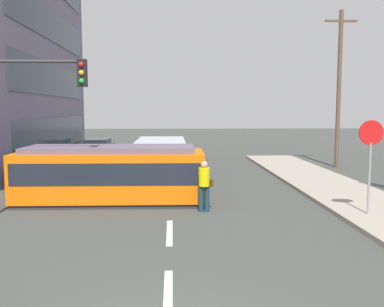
{
  "coord_description": "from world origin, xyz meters",
  "views": [
    {
      "loc": [
        0.1,
        -5.3,
        3.33
      ],
      "look_at": [
        0.79,
        9.82,
        1.77
      ],
      "focal_mm": 39.67,
      "sensor_mm": 36.0,
      "label": 1
    }
  ],
  "objects_px": {
    "city_bus": "(161,154)",
    "utility_pole_mid": "(339,87)",
    "parked_sedan_mid": "(47,170)",
    "streetcar_tram": "(111,173)",
    "stop_sign": "(371,147)",
    "traffic_light_mast": "(29,103)",
    "parked_sedan_furthest": "(98,146)",
    "parked_sedan_far": "(81,155)",
    "pedestrian_crossing": "(204,183)"
  },
  "relations": [
    {
      "from": "city_bus",
      "to": "traffic_light_mast",
      "type": "relative_size",
      "value": 1.13
    },
    {
      "from": "parked_sedan_mid",
      "to": "parked_sedan_furthest",
      "type": "height_order",
      "value": "same"
    },
    {
      "from": "parked_sedan_mid",
      "to": "parked_sedan_furthest",
      "type": "distance_m",
      "value": 12.4
    },
    {
      "from": "streetcar_tram",
      "to": "city_bus",
      "type": "bearing_deg",
      "value": 77.43
    },
    {
      "from": "stop_sign",
      "to": "utility_pole_mid",
      "type": "distance_m",
      "value": 12.25
    },
    {
      "from": "city_bus",
      "to": "stop_sign",
      "type": "relative_size",
      "value": 1.96
    },
    {
      "from": "streetcar_tram",
      "to": "utility_pole_mid",
      "type": "relative_size",
      "value": 0.75
    },
    {
      "from": "stop_sign",
      "to": "utility_pole_mid",
      "type": "relative_size",
      "value": 0.32
    },
    {
      "from": "streetcar_tram",
      "to": "parked_sedan_mid",
      "type": "relative_size",
      "value": 1.49
    },
    {
      "from": "parked_sedan_mid",
      "to": "stop_sign",
      "type": "distance_m",
      "value": 13.55
    },
    {
      "from": "city_bus",
      "to": "parked_sedan_mid",
      "type": "relative_size",
      "value": 1.26
    },
    {
      "from": "traffic_light_mast",
      "to": "city_bus",
      "type": "bearing_deg",
      "value": 67.15
    },
    {
      "from": "parked_sedan_far",
      "to": "parked_sedan_furthest",
      "type": "distance_m",
      "value": 6.2
    },
    {
      "from": "streetcar_tram",
      "to": "parked_sedan_mid",
      "type": "bearing_deg",
      "value": 131.11
    },
    {
      "from": "parked_sedan_mid",
      "to": "parked_sedan_far",
      "type": "xyz_separation_m",
      "value": [
        0.22,
        6.2,
        -0.0
      ]
    },
    {
      "from": "traffic_light_mast",
      "to": "utility_pole_mid",
      "type": "xyz_separation_m",
      "value": [
        13.93,
        10.64,
        1.11
      ]
    },
    {
      "from": "city_bus",
      "to": "parked_sedan_mid",
      "type": "bearing_deg",
      "value": -147.79
    },
    {
      "from": "stop_sign",
      "to": "traffic_light_mast",
      "type": "relative_size",
      "value": 0.58
    },
    {
      "from": "pedestrian_crossing",
      "to": "traffic_light_mast",
      "type": "bearing_deg",
      "value": -177.43
    },
    {
      "from": "pedestrian_crossing",
      "to": "traffic_light_mast",
      "type": "relative_size",
      "value": 0.33
    },
    {
      "from": "parked_sedan_far",
      "to": "stop_sign",
      "type": "distance_m",
      "value": 17.31
    },
    {
      "from": "utility_pole_mid",
      "to": "traffic_light_mast",
      "type": "bearing_deg",
      "value": -142.62
    },
    {
      "from": "pedestrian_crossing",
      "to": "utility_pole_mid",
      "type": "bearing_deg",
      "value": 50.82
    },
    {
      "from": "streetcar_tram",
      "to": "parked_sedan_mid",
      "type": "xyz_separation_m",
      "value": [
        -3.46,
        3.96,
        -0.43
      ]
    },
    {
      "from": "traffic_light_mast",
      "to": "streetcar_tram",
      "type": "bearing_deg",
      "value": 40.27
    },
    {
      "from": "city_bus",
      "to": "stop_sign",
      "type": "distance_m",
      "value": 11.94
    },
    {
      "from": "pedestrian_crossing",
      "to": "parked_sedan_far",
      "type": "bearing_deg",
      "value": 118.83
    },
    {
      "from": "streetcar_tram",
      "to": "parked_sedan_far",
      "type": "relative_size",
      "value": 1.61
    },
    {
      "from": "parked_sedan_furthest",
      "to": "stop_sign",
      "type": "bearing_deg",
      "value": -58.8
    },
    {
      "from": "streetcar_tram",
      "to": "city_bus",
      "type": "height_order",
      "value": "streetcar_tram"
    },
    {
      "from": "streetcar_tram",
      "to": "stop_sign",
      "type": "height_order",
      "value": "stop_sign"
    },
    {
      "from": "parked_sedan_far",
      "to": "traffic_light_mast",
      "type": "height_order",
      "value": "traffic_light_mast"
    },
    {
      "from": "pedestrian_crossing",
      "to": "parked_sedan_mid",
      "type": "height_order",
      "value": "pedestrian_crossing"
    },
    {
      "from": "pedestrian_crossing",
      "to": "parked_sedan_furthest",
      "type": "bearing_deg",
      "value": 110.08
    },
    {
      "from": "city_bus",
      "to": "pedestrian_crossing",
      "type": "xyz_separation_m",
      "value": [
        1.66,
        -8.77,
        -0.07
      ]
    },
    {
      "from": "parked_sedan_furthest",
      "to": "traffic_light_mast",
      "type": "distance_m",
      "value": 18.49
    },
    {
      "from": "pedestrian_crossing",
      "to": "stop_sign",
      "type": "bearing_deg",
      "value": -12.34
    },
    {
      "from": "city_bus",
      "to": "utility_pole_mid",
      "type": "xyz_separation_m",
      "value": [
        10.13,
        1.63,
        3.62
      ]
    },
    {
      "from": "city_bus",
      "to": "stop_sign",
      "type": "xyz_separation_m",
      "value": [
        6.64,
        -9.86,
        1.18
      ]
    },
    {
      "from": "streetcar_tram",
      "to": "stop_sign",
      "type": "distance_m",
      "value": 8.74
    },
    {
      "from": "pedestrian_crossing",
      "to": "traffic_light_mast",
      "type": "height_order",
      "value": "traffic_light_mast"
    },
    {
      "from": "parked_sedan_furthest",
      "to": "parked_sedan_mid",
      "type": "bearing_deg",
      "value": -90.62
    },
    {
      "from": "pedestrian_crossing",
      "to": "parked_sedan_mid",
      "type": "xyz_separation_m",
      "value": [
        -6.71,
        5.59,
        -0.32
      ]
    },
    {
      "from": "pedestrian_crossing",
      "to": "utility_pole_mid",
      "type": "relative_size",
      "value": 0.19
    },
    {
      "from": "parked_sedan_far",
      "to": "traffic_light_mast",
      "type": "distance_m",
      "value": 12.42
    },
    {
      "from": "city_bus",
      "to": "parked_sedan_furthest",
      "type": "xyz_separation_m",
      "value": [
        -4.92,
        9.22,
        -0.39
      ]
    },
    {
      "from": "streetcar_tram",
      "to": "traffic_light_mast",
      "type": "xyz_separation_m",
      "value": [
        -2.2,
        -1.87,
        2.48
      ]
    },
    {
      "from": "parked_sedan_furthest",
      "to": "stop_sign",
      "type": "relative_size",
      "value": 1.45
    },
    {
      "from": "parked_sedan_far",
      "to": "city_bus",
      "type": "bearing_deg",
      "value": -31.98
    },
    {
      "from": "parked_sedan_far",
      "to": "utility_pole_mid",
      "type": "bearing_deg",
      "value": -5.3
    }
  ]
}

